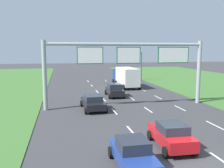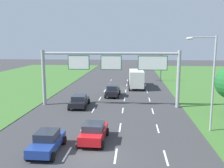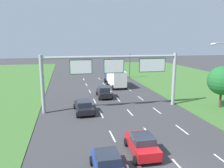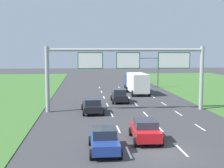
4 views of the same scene
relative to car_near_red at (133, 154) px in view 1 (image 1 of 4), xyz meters
The scene contains 11 objects.
ground_plane 3.40m from the car_near_red, ahead, with size 200.00×200.00×0.00m, color #38383A.
lane_dashes_inner_left 8.89m from the car_near_red, 79.90° to the left, with size 0.14×56.40×0.01m.
lane_dashes_inner_right 10.11m from the car_near_red, 59.91° to the left, with size 0.14×56.40×0.01m.
lane_dashes_slip 12.24m from the car_near_red, 45.56° to the left, with size 0.14×56.40×0.01m.
car_near_red is the anchor object (origin of this frame).
car_lead_silver 3.79m from the car_near_red, 34.82° to the left, with size 2.12×3.97×1.57m.
car_mid_lane 12.93m from the car_near_red, 91.77° to the left, with size 2.33×4.51×1.51m.
car_far_ahead 19.74m from the car_near_red, 80.55° to the left, with size 2.14×4.24×1.69m.
box_truck 28.07m from the car_near_red, 76.02° to the left, with size 2.86×8.21×3.15m.
sign_gantry 14.79m from the car_near_red, 75.24° to the left, with size 17.24×0.44×7.00m.
traffic_light_mast 36.29m from the car_near_red, 73.99° to the left, with size 4.76×0.49×5.60m.
Camera 1 is at (-6.81, -11.41, 6.08)m, focal length 40.00 mm.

